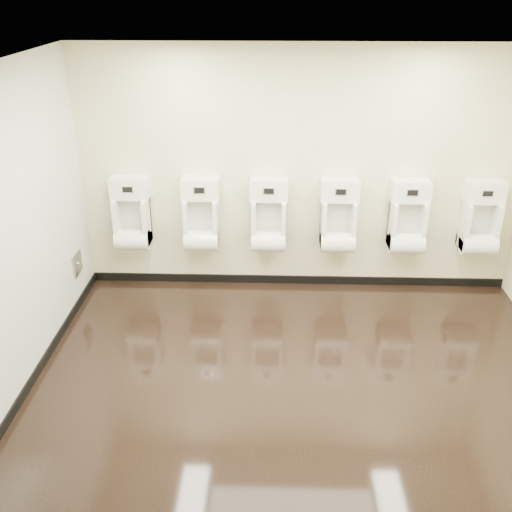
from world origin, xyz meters
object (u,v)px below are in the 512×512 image
Objects in this scene: urinal_2 at (269,220)px; urinal_5 at (480,223)px; urinal_0 at (132,219)px; urinal_1 at (201,219)px; urinal_3 at (338,221)px; access_panel at (77,263)px; urinal_4 at (408,222)px.

urinal_2 is 1.00× the size of urinal_5.
urinal_0 is 1.00× the size of urinal_1.
urinal_3 is 1.00× the size of urinal_5.
urinal_3 is at bearing 180.00° from urinal_5.
urinal_0 is (0.56, 0.40, 0.39)m from access_panel.
urinal_0 is 1.58m from urinal_2.
urinal_5 is (2.39, 0.00, 0.00)m from urinal_2.
urinal_1 and urinal_3 have the same top height.
urinal_2 is (2.14, 0.40, 0.39)m from access_panel.
urinal_3 is at bearing 0.00° from urinal_1.
urinal_3 is 0.78m from urinal_4.
urinal_1 is 0.77m from urinal_2.
urinal_1 is (1.37, 0.40, 0.39)m from access_panel.
urinal_0 is 1.00× the size of urinal_2.
urinal_3 and urinal_5 have the same top height.
urinal_1 is at bearing 180.00° from urinal_3.
urinal_4 is (3.15, 0.00, 0.00)m from urinal_0.
urinal_0 and urinal_4 have the same top height.
urinal_0 is 3.97m from urinal_5.
urinal_2 is at bearing 180.00° from urinal_3.
access_panel is 0.30× the size of urinal_3.
urinal_2 is 0.79m from urinal_3.
urinal_5 is at bearing 5.08° from access_panel.
urinal_5 is at bearing 0.00° from urinal_4.
urinal_1 and urinal_5 have the same top height.
urinal_5 is (0.82, 0.00, 0.00)m from urinal_4.
urinal_1 is 1.00× the size of urinal_5.
urinal_3 is at bearing 0.00° from urinal_2.
urinal_2 is at bearing 10.67° from access_panel.
urinal_0 is 0.80m from urinal_1.
urinal_3 is (0.79, 0.00, 0.00)m from urinal_2.
urinal_4 is (2.35, 0.00, 0.00)m from urinal_1.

